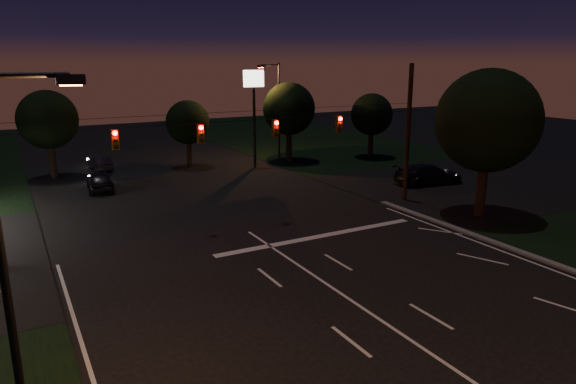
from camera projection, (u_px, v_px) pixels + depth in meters
ground at (434, 356)px, 16.31m from camera, size 140.00×140.00×0.00m
cross_street_right at (475, 184)px, 39.27m from camera, size 20.00×16.00×0.02m
stop_bar at (319, 236)px, 27.46m from camera, size 12.00×0.50×0.01m
utility_pole_right at (404, 200)px, 34.66m from camera, size 0.30×0.30×9.00m
utility_pole_left at (0, 267)px, 23.37m from camera, size 0.28×0.28×8.00m
signal_span at (239, 130)px, 27.63m from camera, size 24.00×0.40×1.56m
pole_sign_right at (254, 96)px, 43.95m from camera, size 1.80×0.30×8.40m
street_light_left at (12, 239)px, 11.42m from camera, size 2.20×0.35×9.00m
street_light_right_far at (276, 105)px, 47.41m from camera, size 2.20×0.35×9.00m
tree_right_near at (486, 122)px, 29.89m from camera, size 6.00×6.00×8.76m
tree_far_b at (48, 120)px, 40.33m from camera, size 4.60×4.60×6.98m
tree_far_c at (188, 123)px, 44.81m from camera, size 3.80×3.80×5.86m
tree_far_d at (288, 109)px, 47.15m from camera, size 4.80×4.80×7.30m
tree_far_e at (371, 115)px, 49.38m from camera, size 4.00×4.00×6.18m
car_oncoming_a at (100, 181)px, 37.07m from camera, size 2.08×4.40×1.45m
car_oncoming_b at (100, 163)px, 44.14m from camera, size 1.58×3.89×1.25m
car_cross at (429, 174)px, 38.99m from camera, size 5.64×3.00×1.56m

